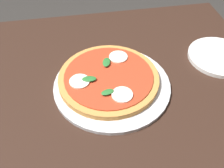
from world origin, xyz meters
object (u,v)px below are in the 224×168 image
Objects in this scene: serving_tray at (112,85)px; pizza at (109,78)px; dining_table at (96,119)px; plate_white at (219,56)px.

pizza reaches higher than serving_tray.
dining_table is 3.77× the size of pizza.
pizza reaches higher than dining_table.
pizza is at bearing 7.70° from plate_white.
dining_table is 0.14m from pizza.
dining_table is 3.26× the size of serving_tray.
pizza reaches higher than plate_white.
pizza is 0.40m from plate_white.
plate_white is (-0.44, -0.11, 0.11)m from dining_table.
serving_tray is 1.16× the size of pizza.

